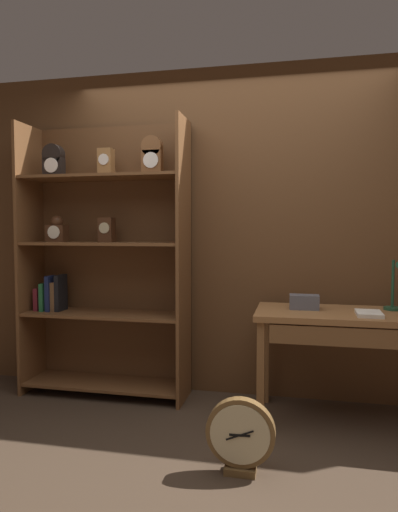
# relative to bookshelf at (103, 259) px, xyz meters

# --- Properties ---
(ground_plane) EXTENTS (10.00, 10.00, 0.00)m
(ground_plane) POSITION_rel_bookshelf_xyz_m (1.01, -1.08, -1.09)
(ground_plane) COLOR #3D2D21
(back_wood_panel) EXTENTS (4.80, 0.05, 2.60)m
(back_wood_panel) POSITION_rel_bookshelf_xyz_m (1.01, 0.21, 0.21)
(back_wood_panel) COLOR brown
(back_wood_panel) RESTS_ON ground
(bookshelf) EXTENTS (1.33, 0.40, 2.17)m
(bookshelf) POSITION_rel_bookshelf_xyz_m (0.00, 0.00, 0.00)
(bookshelf) COLOR brown
(bookshelf) RESTS_ON ground
(workbench) EXTENTS (1.41, 0.59, 0.76)m
(workbench) POSITION_rel_bookshelf_xyz_m (1.95, -0.21, -0.41)
(workbench) COLOR brown
(workbench) RESTS_ON ground
(toolbox_small) EXTENTS (0.20, 0.12, 0.10)m
(toolbox_small) POSITION_rel_bookshelf_xyz_m (1.58, -0.14, -0.27)
(toolbox_small) COLOR #595960
(toolbox_small) RESTS_ON workbench
(open_repair_manual) EXTENTS (0.17, 0.22, 0.02)m
(open_repair_manual) POSITION_rel_bookshelf_xyz_m (1.99, -0.29, -0.31)
(open_repair_manual) COLOR silver
(open_repair_manual) RESTS_ON workbench
(round_clock_large) EXTENTS (0.38, 0.11, 0.42)m
(round_clock_large) POSITION_rel_bookshelf_xyz_m (1.23, -1.00, -0.88)
(round_clock_large) COLOR brown
(round_clock_large) RESTS_ON ground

